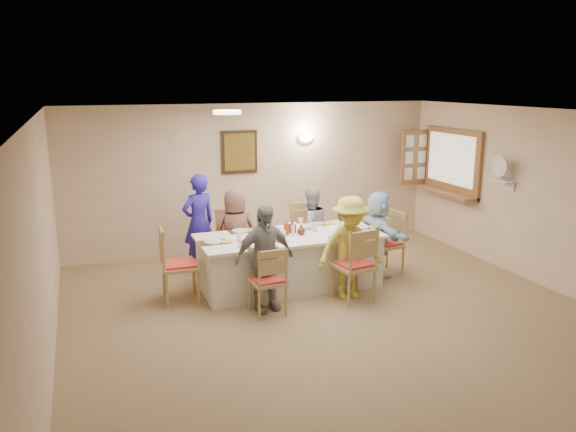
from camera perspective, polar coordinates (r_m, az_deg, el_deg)
name	(u,v)px	position (r m, az deg, el deg)	size (l,w,h in m)	color
ground	(344,325)	(6.93, 5.73, -10.92)	(7.00, 7.00, 0.00)	#9D7F51
room_walls	(347,202)	(6.45, 6.05, 1.42)	(7.00, 7.00, 7.00)	#BFAA8D
wall_picture	(239,152)	(9.51, -4.97, 6.50)	(0.62, 0.05, 0.72)	#392514
wall_sconce	(306,138)	(9.86, 1.84, 7.96)	(0.26, 0.09, 0.18)	white
ceiling_light	(227,112)	(7.38, -6.21, 10.44)	(0.36, 0.36, 0.05)	white
serving_hatch	(452,162)	(10.15, 16.33, 5.31)	(0.06, 1.50, 1.15)	brown
hatch_sill	(444,192)	(10.16, 15.59, 2.36)	(0.30, 1.50, 0.05)	brown
shutter_door	(415,157)	(10.61, 12.75, 5.86)	(0.55, 0.04, 1.00)	brown
fan_shelf	(502,180)	(9.08, 20.95, 3.40)	(0.22, 0.36, 0.03)	white
desk_fan	(502,171)	(9.04, 20.89, 4.32)	(0.30, 0.30, 0.28)	#A5A5A8
dining_table	(290,261)	(7.98, 0.17, -4.56)	(2.58, 1.09, 0.76)	white
chair_back_left	(234,242)	(8.50, -5.53, -2.70)	(0.47, 0.47, 0.98)	tan
chair_back_right	(307,235)	(8.87, 1.97, -1.93)	(0.47, 0.47, 0.99)	tan
chair_front_left	(267,280)	(7.06, -2.10, -6.47)	(0.43, 0.43, 0.89)	tan
chair_front_right	(354,264)	(7.48, 6.68, -4.86)	(0.49, 0.49, 1.02)	tan
chair_left_end	(180,264)	(7.56, -10.92, -4.82)	(0.49, 0.49, 1.02)	tan
chair_right_end	(386,243)	(8.60, 9.89, -2.72)	(0.46, 0.46, 0.96)	tan
diner_back_left	(236,233)	(8.34, -5.35, -1.74)	(0.67, 0.44, 1.34)	brown
diner_back_right	(310,228)	(8.73, 2.28, -1.20)	(0.66, 0.54, 1.28)	#A1A3AA
diner_front_left	(264,258)	(7.08, -2.43, -4.27)	(0.86, 0.47, 1.39)	gray
diner_front_right	(350,248)	(7.52, 6.30, -3.23)	(0.92, 0.56, 1.40)	gold
diner_right_end	(378,233)	(8.49, 9.17, -1.76)	(0.39, 1.19, 1.29)	#B8DDFA
caregiver	(199,223)	(8.66, -9.05, -0.69)	(0.64, 0.52, 1.51)	#2E23B6
placemat_fl	(258,247)	(7.30, -3.07, -3.17)	(0.33, 0.24, 0.01)	#472B19
plate_fl	(258,246)	(7.30, -3.07, -3.09)	(0.23, 0.23, 0.01)	white
napkin_fl	(272,246)	(7.31, -1.60, -3.08)	(0.14, 0.14, 0.01)	gold
placemat_fr	(341,238)	(7.73, 5.45, -2.26)	(0.33, 0.25, 0.01)	#472B19
plate_fr	(341,237)	(7.73, 5.45, -2.19)	(0.24, 0.24, 0.02)	white
napkin_fr	(355,237)	(7.76, 6.80, -2.17)	(0.14, 0.14, 0.01)	gold
placemat_bl	(240,231)	(8.08, -4.87, -1.55)	(0.33, 0.25, 0.01)	#472B19
plate_bl	(240,231)	(8.07, -4.87, -1.48)	(0.24, 0.24, 0.01)	white
napkin_bl	(253,230)	(8.08, -3.55, -1.48)	(0.15, 0.15, 0.01)	gold
placemat_br	(317,224)	(8.47, 2.97, -0.81)	(0.34, 0.25, 0.01)	#472B19
plate_br	(317,223)	(8.46, 2.97, -0.74)	(0.24, 0.24, 0.01)	white
napkin_br	(329,223)	(8.49, 4.21, -0.74)	(0.14, 0.14, 0.01)	gold
placemat_le	(213,242)	(7.57, -7.65, -2.67)	(0.36, 0.27, 0.01)	#472B19
plate_le	(213,242)	(7.56, -7.65, -2.60)	(0.24, 0.24, 0.02)	white
napkin_le	(227,242)	(7.56, -6.24, -2.59)	(0.14, 0.14, 0.01)	gold
placemat_re	(361,227)	(8.32, 7.41, -1.17)	(0.33, 0.24, 0.01)	#472B19
plate_re	(361,227)	(8.32, 7.41, -1.10)	(0.23, 0.23, 0.01)	white
napkin_re	(373,227)	(8.36, 8.66, -1.09)	(0.14, 0.14, 0.01)	gold
teacup_a	(242,243)	(7.35, -4.74, -2.78)	(0.10, 0.10, 0.08)	white
teacup_b	(301,221)	(8.49, 1.31, -0.48)	(0.11, 0.11, 0.08)	white
bowl_a	(280,239)	(7.58, -0.80, -2.36)	(0.23, 0.23, 0.05)	white
bowl_b	(306,227)	(8.19, 1.85, -1.10)	(0.25, 0.25, 0.06)	white
condiment_ketchup	(286,227)	(7.85, -0.19, -1.17)	(0.09, 0.09, 0.21)	#B2340F
condiment_brown	(292,226)	(7.96, 0.43, -1.06)	(0.11, 0.11, 0.19)	#532116
condiment_malt	(301,230)	(7.87, 1.34, -1.40)	(0.12, 0.12, 0.14)	#532116
drinking_glass	(278,231)	(7.85, -0.98, -1.54)	(0.06, 0.06, 0.09)	silver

